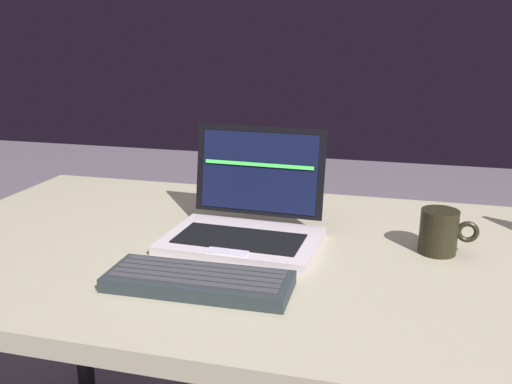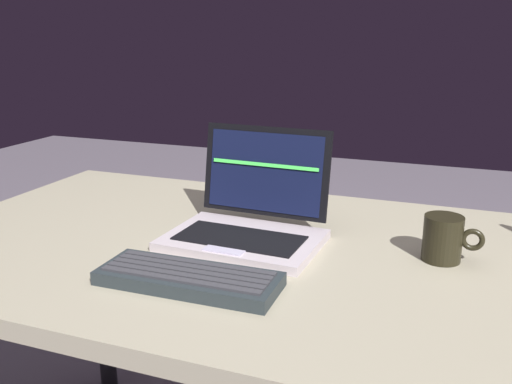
{
  "view_description": "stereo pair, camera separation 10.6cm",
  "coord_description": "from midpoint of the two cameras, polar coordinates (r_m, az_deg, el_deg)",
  "views": [
    {
      "loc": [
        0.2,
        -0.99,
        1.12
      ],
      "look_at": [
        -0.05,
        -0.01,
        0.83
      ],
      "focal_mm": 39.01,
      "sensor_mm": 36.0,
      "label": 1
    },
    {
      "loc": [
        0.31,
        -0.96,
        1.12
      ],
      "look_at": [
        -0.05,
        -0.01,
        0.83
      ],
      "focal_mm": 39.01,
      "sensor_mm": 36.0,
      "label": 2
    }
  ],
  "objects": [
    {
      "name": "coffee_mug",
      "position": [
        1.1,
        15.74,
        -3.98
      ],
      "size": [
        0.11,
        0.07,
        0.09
      ],
      "color": "black",
      "rests_on": "desk"
    },
    {
      "name": "desk",
      "position": [
        1.12,
        0.1,
        -9.3
      ],
      "size": [
        1.52,
        0.81,
        0.71
      ],
      "color": "#9E967E",
      "rests_on": "ground"
    },
    {
      "name": "external_keyboard",
      "position": [
        0.94,
        -9.17,
        -9.05
      ],
      "size": [
        0.31,
        0.12,
        0.03
      ],
      "color": "#252D31",
      "rests_on": "desk"
    },
    {
      "name": "laptop_front",
      "position": [
        1.13,
        -3.63,
        -2.9
      ],
      "size": [
        0.31,
        0.26,
        0.22
      ],
      "color": "#BEB1B8",
      "rests_on": "desk"
    }
  ]
}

